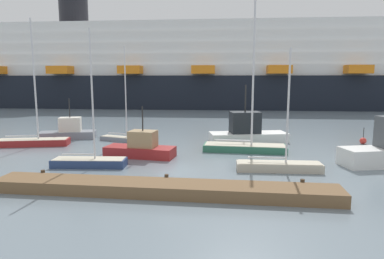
# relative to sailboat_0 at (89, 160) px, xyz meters

# --- Properties ---
(ground_plane) EXTENTS (600.00, 600.00, 0.00)m
(ground_plane) POSITION_rel_sailboat_0_xyz_m (6.56, -0.30, -0.45)
(ground_plane) COLOR slate
(dock_pier) EXTENTS (19.30, 2.26, 0.82)m
(dock_pier) POSITION_rel_sailboat_0_xyz_m (6.56, -5.24, -0.11)
(dock_pier) COLOR brown
(dock_pier) RESTS_ON ground_plane
(sailboat_0) EXTENTS (5.44, 2.02, 9.83)m
(sailboat_0) POSITION_rel_sailboat_0_xyz_m (0.00, 0.00, 0.00)
(sailboat_0) COLOR navy
(sailboat_0) RESTS_ON ground_plane
(sailboat_1) EXTENTS (7.28, 2.37, 13.99)m
(sailboat_1) POSITION_rel_sailboat_0_xyz_m (11.42, 6.70, 0.15)
(sailboat_1) COLOR #2D6B51
(sailboat_1) RESTS_ON ground_plane
(sailboat_2) EXTENTS (5.89, 1.69, 8.39)m
(sailboat_2) POSITION_rel_sailboat_0_xyz_m (13.59, 0.53, -0.02)
(sailboat_2) COLOR #BCB29E
(sailboat_2) RESTS_ON ground_plane
(sailboat_3) EXTENTS (6.82, 3.33, 11.81)m
(sailboat_3) POSITION_rel_sailboat_0_xyz_m (-8.63, 6.76, 0.09)
(sailboat_3) COLOR maroon
(sailboat_3) RESTS_ON ground_plane
(sailboat_4) EXTENTS (5.27, 2.63, 9.47)m
(sailboat_4) POSITION_rel_sailboat_0_xyz_m (-0.73, 9.95, 0.00)
(sailboat_4) COLOR gray
(sailboat_4) RESTS_ON ground_plane
(fishing_boat_0) EXTENTS (6.06, 3.72, 4.28)m
(fishing_boat_0) POSITION_rel_sailboat_0_xyz_m (-7.06, 10.82, 0.35)
(fishing_boat_0) COLOR gray
(fishing_boat_0) RESTS_ON ground_plane
(fishing_boat_1) EXTENTS (5.87, 2.64, 4.16)m
(fishing_boat_1) POSITION_rel_sailboat_0_xyz_m (2.89, 3.50, 0.31)
(fishing_boat_1) COLOR maroon
(fishing_boat_1) RESTS_ON ground_plane
(fishing_boat_2) EXTENTS (8.10, 4.33, 5.75)m
(fishing_boat_2) POSITION_rel_sailboat_0_xyz_m (11.74, 11.32, 0.62)
(fishing_boat_2) COLOR white
(fishing_boat_2) RESTS_ON ground_plane
(channel_buoy_0) EXTENTS (0.64, 0.64, 1.62)m
(channel_buoy_0) POSITION_rel_sailboat_0_xyz_m (23.01, 11.53, -0.12)
(channel_buoy_0) COLOR red
(channel_buoy_0) RESTS_ON ground_plane
(cruise_ship) EXTENTS (126.16, 23.10, 24.50)m
(cruise_ship) POSITION_rel_sailboat_0_xyz_m (-3.61, 53.46, 7.44)
(cruise_ship) COLOR black
(cruise_ship) RESTS_ON ground_plane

